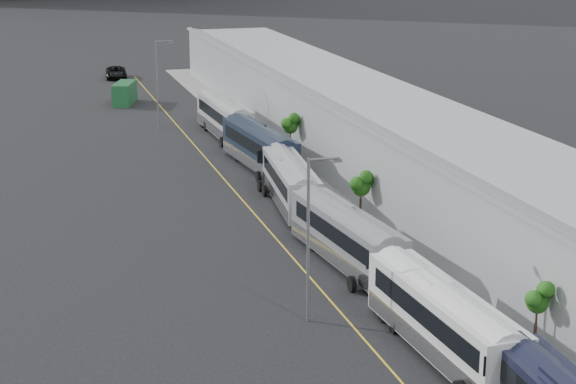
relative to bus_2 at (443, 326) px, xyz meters
name	(u,v)px	position (x,y,z in m)	size (l,w,h in m)	color
sidewalk	(406,223)	(7.24, 22.20, -1.61)	(10.00, 170.00, 0.12)	gray
lane_line	(274,236)	(-3.26, 22.20, -1.66)	(0.12, 160.00, 0.02)	gold
depot	(455,176)	(11.23, 22.20, 1.84)	(12.45, 160.40, 7.20)	gray
bus_2	(443,326)	(0.00, 0.00, 0.00)	(3.34, 13.67, 3.97)	white
bus_3	(347,241)	(-0.15, 14.88, -0.03)	(3.92, 13.52, 3.90)	slate
bus_4	(291,187)	(0.15, 29.45, -0.05)	(3.99, 13.33, 3.84)	#A3A6AC
bus_5	(260,151)	(0.81, 42.21, 0.03)	(4.08, 14.04, 4.04)	#162031
bus_6	(225,121)	(0.74, 57.12, 0.05)	(3.33, 14.07, 4.09)	#B8B9BB
tree_1	(537,301)	(4.44, -1.80, 1.66)	(1.20, 1.20, 4.03)	black
tree_2	(361,184)	(4.29, 24.24, 1.18)	(1.50, 1.50, 3.64)	black
tree_3	(290,125)	(4.31, 43.91, 1.99)	(1.45, 1.45, 4.47)	black
street_lamp_near	(311,229)	(-5.33, 6.43, 3.88)	(2.04, 0.22, 9.72)	#59595E
street_lamp_far	(159,79)	(-5.35, 63.35, 3.95)	(2.04, 0.22, 9.84)	#59595E
shipping_container	(125,93)	(-7.37, 79.77, -0.30)	(2.12, 5.87, 2.76)	#154624
suv	(116,72)	(-6.08, 101.46, -0.78)	(2.96, 6.41, 1.78)	black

